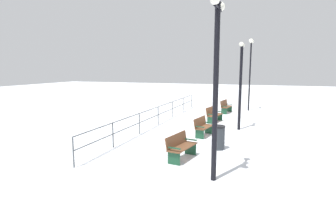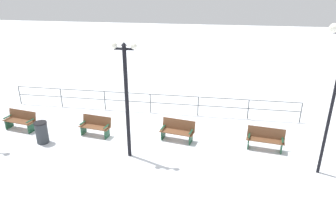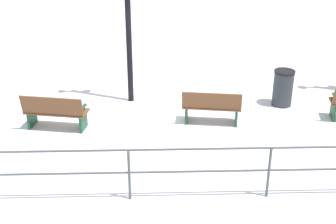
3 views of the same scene
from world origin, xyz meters
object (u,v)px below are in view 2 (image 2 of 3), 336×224
at_px(bench_nearest, 20,120).
at_px(bench_fourth, 265,139).
at_px(bench_second, 96,126).
at_px(trash_bin, 42,132).
at_px(lamppost_middle, 126,90).
at_px(bench_third, 177,130).

height_order(bench_nearest, bench_fourth, bench_fourth).
bearing_deg(bench_nearest, bench_second, 100.13).
relative_size(bench_fourth, trash_bin, 1.63).
bearing_deg(trash_bin, bench_fourth, 96.39).
xyz_separation_m(bench_fourth, lamppost_middle, (1.47, -5.40, 2.28)).
xyz_separation_m(bench_fourth, trash_bin, (1.05, -9.41, 0.01)).
relative_size(bench_second, bench_third, 0.94).
bearing_deg(bench_fourth, lamppost_middle, -66.81).
distance_m(bench_nearest, bench_fourth, 11.11).
bearing_deg(bench_third, bench_fourth, 97.51).
bearing_deg(bench_nearest, bench_fourth, 99.86).
relative_size(bench_nearest, bench_third, 1.03).
bearing_deg(bench_fourth, bench_third, -84.95).
distance_m(bench_second, bench_fourth, 7.41).
xyz_separation_m(bench_third, lamppost_middle, (1.66, -1.70, 2.31)).
height_order(bench_second, bench_third, bench_third).
bearing_deg(bench_nearest, lamppost_middle, 85.42).
distance_m(bench_fourth, trash_bin, 9.47).
bearing_deg(bench_third, bench_second, -76.97).
height_order(bench_nearest, lamppost_middle, lamppost_middle).
relative_size(bench_fourth, lamppost_middle, 0.35).
height_order(bench_second, trash_bin, trash_bin).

